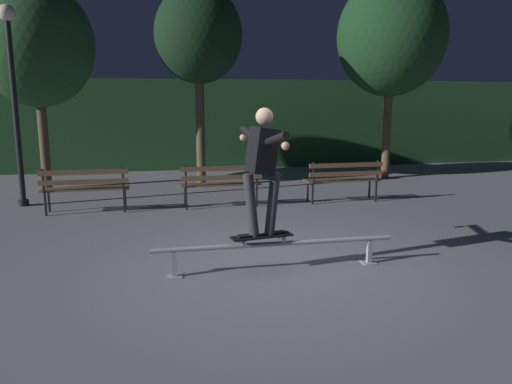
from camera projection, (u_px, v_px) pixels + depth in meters
The scene contains 12 objects.
ground_plane at pixel (274, 267), 6.13m from camera, with size 90.00×90.00×0.00m, color slate.
hedge_backdrop at pixel (202, 124), 15.39m from camera, with size 24.00×1.20×2.77m, color #234C28.
grind_rail at pixel (276, 248), 5.99m from camera, with size 3.06×0.18×0.37m.
skateboard at pixel (262, 237), 5.93m from camera, with size 0.80×0.33×0.09m.
skateboarder at pixel (262, 161), 5.76m from camera, with size 0.63×1.39×1.56m.
park_bench_leftmost at pixel (85, 185), 9.04m from camera, with size 1.60×0.43×0.88m.
park_bench_left_center at pixel (221, 181), 9.54m from camera, with size 1.60×0.43×0.88m.
park_bench_right_center at pixel (344, 177), 10.05m from camera, with size 1.60×0.43×0.88m.
tree_far_left at pixel (36, 45), 11.11m from camera, with size 2.61×2.61×4.83m.
tree_behind_benches at pixel (198, 36), 11.40m from camera, with size 2.08×2.08×4.80m.
tree_far_right at pixel (391, 37), 12.71m from camera, with size 2.86×2.86×5.37m.
lamp_post_left at pixel (13, 81), 9.34m from camera, with size 0.32×0.32×3.90m.
Camera 1 is at (-1.39, -5.69, 2.07)m, focal length 33.78 mm.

